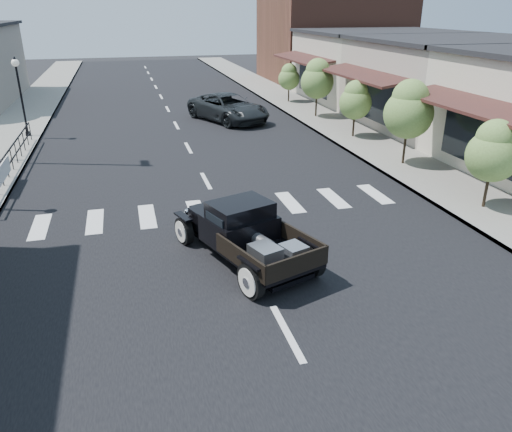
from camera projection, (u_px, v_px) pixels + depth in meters
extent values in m
plane|color=black|center=(251.00, 266.00, 12.91)|extent=(120.00, 120.00, 0.00)
cube|color=black|center=(181.00, 134.00, 26.27)|extent=(14.00, 80.00, 0.02)
cube|color=gray|center=(6.00, 143.00, 24.23)|extent=(3.00, 80.00, 0.15)
cube|color=gray|center=(331.00, 124.00, 28.25)|extent=(3.00, 80.00, 0.15)
cube|color=#ACA090|center=(458.00, 85.00, 27.16)|extent=(10.00, 9.00, 4.50)
cube|color=beige|center=(380.00, 67.00, 35.18)|extent=(10.00, 9.00, 4.50)
cube|color=brown|center=(332.00, 40.00, 43.72)|extent=(11.00, 10.00, 7.00)
imported|color=black|center=(228.00, 108.00, 28.87)|extent=(4.57, 6.11, 1.54)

